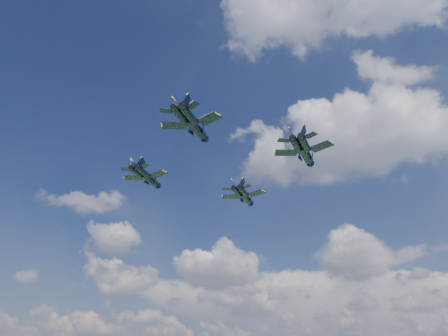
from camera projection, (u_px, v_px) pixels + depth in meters
jet_lead at (246, 198)px, 118.61m from camera, size 12.11×15.91×3.76m
jet_left at (150, 179)px, 110.37m from camera, size 11.85×15.56×3.68m
jet_right at (306, 155)px, 95.97m from camera, size 13.04×16.94×4.02m
jet_slot at (197, 128)px, 83.71m from camera, size 12.01×15.75×3.72m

